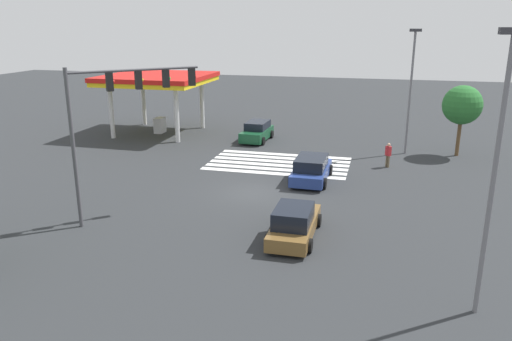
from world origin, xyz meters
TOP-DOWN VIEW (x-y plane):
  - ground_plane at (0.00, 0.00)m, footprint 123.58×123.58m
  - crosswalk_markings at (0.00, -6.22)m, footprint 9.39×5.35m
  - traffic_signal_mast at (5.14, 5.14)m, footprint 4.49×4.49m
  - car_0 at (-3.15, 5.51)m, footprint 1.99×4.59m
  - car_1 at (-2.67, -2.96)m, footprint 2.22×4.61m
  - car_2 at (3.11, -12.46)m, footprint 2.14×4.21m
  - gas_station_canopy at (11.97, -13.27)m, footprint 8.34×8.34m
  - pedestrian at (-7.13, -7.11)m, footprint 0.41×0.41m
  - street_light_pole_a at (-8.37, -11.14)m, footprint 0.80×0.36m
  - street_light_pole_b at (-10.00, 9.85)m, footprint 0.80×0.36m
  - tree_corner_c at (-11.94, -11.42)m, footprint 2.73×2.73m

SIDE VIEW (x-z plane):
  - ground_plane at x=0.00m, z-range 0.00..0.00m
  - crosswalk_markings at x=0.00m, z-range 0.00..0.01m
  - car_0 at x=-3.15m, z-range -0.07..1.45m
  - car_1 at x=-2.67m, z-range -0.03..1.46m
  - car_2 at x=3.11m, z-range -0.03..1.51m
  - pedestrian at x=-7.13m, z-range 0.09..1.72m
  - tree_corner_c at x=-11.94m, z-range 1.13..6.14m
  - gas_station_canopy at x=11.97m, z-range 1.95..6.93m
  - street_light_pole_a at x=-8.37m, z-range 0.81..9.58m
  - street_light_pole_b at x=-10.00m, z-range 0.82..9.87m
  - traffic_signal_mast at x=5.14m, z-range 1.86..9.20m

